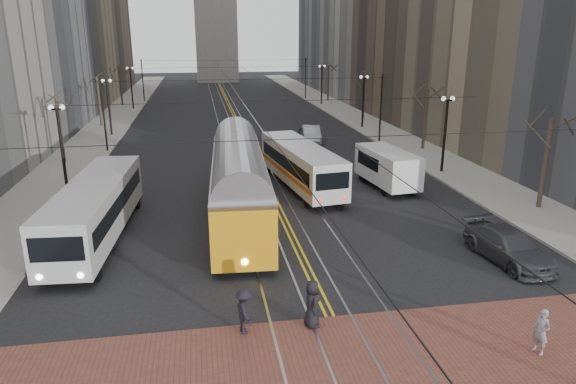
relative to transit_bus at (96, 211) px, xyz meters
name	(u,v)px	position (x,y,z in m)	size (l,w,h in m)	color
ground	(324,304)	(10.03, -8.61, -1.52)	(260.00, 260.00, 0.00)	black
sidewalk_left	(110,124)	(-4.97, 36.39, -1.45)	(5.00, 140.00, 0.15)	gray
sidewalk_right	(355,118)	(25.03, 36.39, -1.45)	(5.00, 140.00, 0.15)	gray
crosswalk_band	(353,364)	(10.03, -12.61, -1.52)	(25.00, 6.00, 0.01)	brown
streetcar_rails	(237,121)	(10.03, 36.39, -1.52)	(4.80, 130.00, 0.02)	gray
centre_lines	(237,121)	(10.03, 36.39, -1.51)	(0.42, 130.00, 0.01)	gold
lamp_posts	(250,120)	(10.03, 20.14, 1.28)	(27.60, 57.20, 5.60)	black
street_trees	(244,110)	(10.03, 26.64, 1.28)	(31.68, 53.28, 5.60)	#382D23
trolley_wires	(244,101)	(10.03, 26.22, 2.25)	(25.96, 120.00, 6.60)	black
transit_bus	(96,211)	(0.00, 0.00, 0.00)	(2.54, 12.17, 3.04)	#BBBBBB
streetcar	(239,189)	(7.53, 1.73, 0.32)	(2.90, 15.63, 3.68)	orange
rear_bus	(301,167)	(12.26, 7.50, -0.03)	(2.48, 11.40, 2.97)	silver
cargo_van	(387,169)	(18.16, 6.40, -0.20)	(2.29, 5.96, 2.63)	white
sedan_grey	(308,134)	(16.04, 23.00, -0.75)	(1.81, 4.50, 1.53)	#3C3D43
sedan_silver	(311,134)	(16.38, 22.81, -0.73)	(1.67, 4.78, 1.57)	#A8ABB0
sedan_parked	(508,246)	(19.53, -6.13, -0.78)	(2.08, 5.12, 1.49)	#3A3C41
pedestrian_a	(312,304)	(9.20, -10.11, -0.61)	(0.88, 0.58, 1.81)	black
pedestrian_b	(541,332)	(16.37, -13.04, -0.71)	(0.58, 0.38, 1.60)	gray
pedestrian_d	(244,311)	(6.73, -10.11, -0.66)	(1.09, 0.63, 1.69)	black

